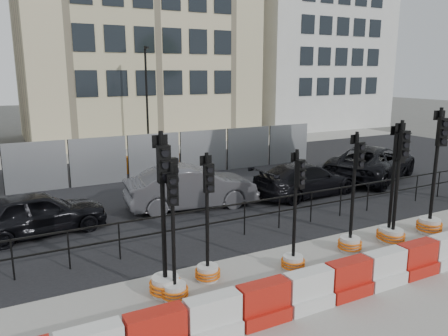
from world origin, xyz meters
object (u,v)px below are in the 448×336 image
traffic_signal_h (431,208)px  car_a (38,213)px  traffic_signal_d (294,242)px  traffic_signal_a (174,273)px  car_c (306,179)px

traffic_signal_h → car_a: (-10.09, 5.20, -0.10)m
traffic_signal_d → car_a: (-5.12, 5.31, -0.04)m
traffic_signal_a → car_a: size_ratio=0.73×
traffic_signal_a → car_a: bearing=125.2°
traffic_signal_h → car_c: (-0.71, 4.86, -0.12)m
traffic_signal_a → car_c: 8.81m
traffic_signal_a → car_c: size_ratio=0.65×
traffic_signal_a → traffic_signal_d: size_ratio=1.00×
traffic_signal_d → car_c: 6.55m
traffic_signal_h → traffic_signal_d: bearing=-161.7°
traffic_signal_a → traffic_signal_h: (7.98, 0.11, 0.15)m
traffic_signal_a → traffic_signal_h: bearing=14.4°
car_a → car_c: car_a is taller
traffic_signal_d → car_a: traffic_signal_d is taller
car_a → car_c: bearing=-99.1°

